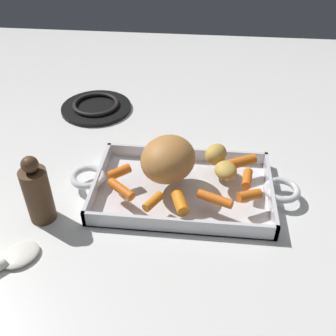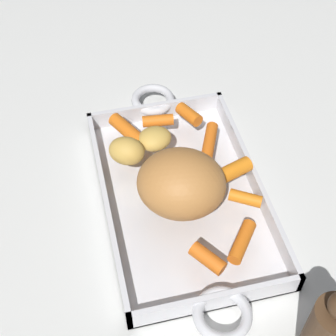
{
  "view_description": "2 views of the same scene",
  "coord_description": "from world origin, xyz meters",
  "views": [
    {
      "loc": [
        -0.03,
        0.58,
        0.52
      ],
      "look_at": [
        0.03,
        0.01,
        0.07
      ],
      "focal_mm": 41.74,
      "sensor_mm": 36.0,
      "label": 1
    },
    {
      "loc": [
        0.43,
        -0.12,
        0.59
      ],
      "look_at": [
        -0.02,
        -0.01,
        0.05
      ],
      "focal_mm": 54.68,
      "sensor_mm": 36.0,
      "label": 2
    }
  ],
  "objects": [
    {
      "name": "baby_carrot_long",
      "position": [
        -0.11,
        -0.06,
        0.04
      ],
      "size": [
        0.07,
        0.05,
        0.02
      ],
      "primitive_type": "cylinder",
      "rotation": [
        1.58,
        0.0,
        5.19
      ],
      "color": "orange",
      "rests_on": "roasting_dish"
    },
    {
      "name": "roasting_dish",
      "position": [
        0.0,
        0.0,
        0.01
      ],
      "size": [
        0.45,
        0.22,
        0.03
      ],
      "color": "silver",
      "rests_on": "ground_plane"
    },
    {
      "name": "baby_carrot_southwest",
      "position": [
        0.05,
        0.08,
        0.04
      ],
      "size": [
        0.04,
        0.05,
        0.02
      ],
      "primitive_type": "cylinder",
      "rotation": [
        1.58,
        0.0,
        2.6
      ],
      "color": "orange",
      "rests_on": "roasting_dish"
    },
    {
      "name": "baby_carrot_center_left",
      "position": [
        -0.0,
        0.08,
        0.04
      ],
      "size": [
        0.04,
        0.05,
        0.02
      ],
      "primitive_type": "cylinder",
      "rotation": [
        1.55,
        0.0,
        0.33
      ],
      "color": "orange",
      "rests_on": "roasting_dish"
    },
    {
      "name": "stove_burner_rear",
      "position": [
        0.25,
        -0.31,
        0.01
      ],
      "size": [
        0.18,
        0.18,
        0.02
      ],
      "color": "black",
      "rests_on": "ground_plane"
    },
    {
      "name": "potato_corner",
      "position": [
        -0.06,
        -0.07,
        0.05
      ],
      "size": [
        0.06,
        0.07,
        0.04
      ],
      "primitive_type": "ellipsoid",
      "rotation": [
        0.0,
        0.0,
        4.21
      ],
      "color": "gold",
      "rests_on": "roasting_dish"
    },
    {
      "name": "ground_plane",
      "position": [
        0.0,
        0.0,
        0.0
      ],
      "size": [
        1.82,
        1.82,
        0.0
      ],
      "primitive_type": "plane",
      "color": "silver"
    },
    {
      "name": "baby_carrot_northwest",
      "position": [
        0.11,
        0.05,
        0.04
      ],
      "size": [
        0.06,
        0.05,
        0.02
      ],
      "primitive_type": "cylinder",
      "rotation": [
        1.59,
        0.0,
        4.05
      ],
      "color": "orange",
      "rests_on": "roasting_dish"
    },
    {
      "name": "baby_carrot_southeast",
      "position": [
        -0.12,
        0.04,
        0.04
      ],
      "size": [
        0.05,
        0.04,
        0.02
      ],
      "primitive_type": "cylinder",
      "rotation": [
        1.64,
        0.0,
        5.14
      ],
      "color": "orange",
      "rests_on": "roasting_dish"
    },
    {
      "name": "pepper_mill",
      "position": [
        0.25,
        0.09,
        0.06
      ],
      "size": [
        0.05,
        0.05,
        0.14
      ],
      "color": "#4C331E",
      "rests_on": "ground_plane"
    },
    {
      "name": "baby_carrot_short",
      "position": [
        0.13,
        -0.0,
        0.04
      ],
      "size": [
        0.05,
        0.04,
        0.02
      ],
      "primitive_type": "cylinder",
      "rotation": [
        1.64,
        0.0,
        2.22
      ],
      "color": "orange",
      "rests_on": "roasting_dish"
    },
    {
      "name": "baby_carrot_center_right",
      "position": [
        -0.12,
        -0.01,
        0.04
      ],
      "size": [
        0.02,
        0.05,
        0.02
      ],
      "primitive_type": "cylinder",
      "rotation": [
        1.6,
        0.0,
        6.14
      ],
      "color": "orange",
      "rests_on": "roasting_dish"
    },
    {
      "name": "potato_golden_large",
      "position": [
        -0.08,
        -0.02,
        0.05
      ],
      "size": [
        0.05,
        0.06,
        0.03
      ],
      "primitive_type": "ellipsoid",
      "rotation": [
        0.0,
        0.0,
        4.87
      ],
      "color": "gold",
      "rests_on": "roasting_dish"
    },
    {
      "name": "baby_carrot_northeast",
      "position": [
        -0.06,
        0.06,
        0.04
      ],
      "size": [
        0.07,
        0.04,
        0.02
      ],
      "primitive_type": "cylinder",
      "rotation": [
        1.53,
        0.0,
        4.29
      ],
      "color": "orange",
      "rests_on": "roasting_dish"
    },
    {
      "name": "pork_roast",
      "position": [
        0.03,
        -0.01,
        0.08
      ],
      "size": [
        0.14,
        0.15,
        0.08
      ],
      "primitive_type": "ellipsoid",
      "rotation": [
        0.0,
        0.0,
        4.33
      ],
      "color": "#BC7A3D",
      "rests_on": "roasting_dish"
    }
  ]
}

